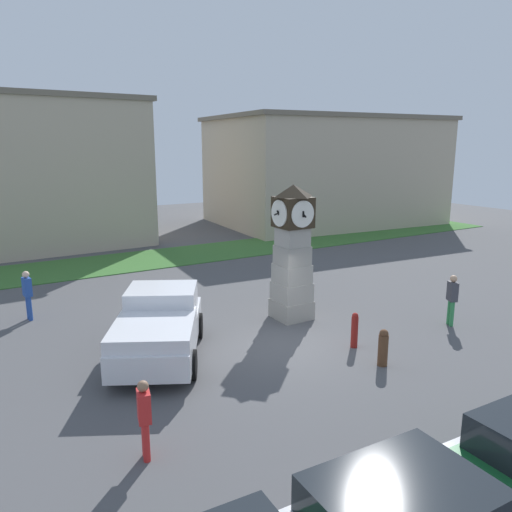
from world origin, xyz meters
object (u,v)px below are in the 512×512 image
at_px(clock_tower, 292,254).
at_px(pedestrian_crossing_lot, 452,297).
at_px(pickup_truck, 159,326).
at_px(bollard_near_tower, 383,347).
at_px(pedestrian_near_bench, 144,415).
at_px(pedestrian_by_cars, 27,292).
at_px(bollard_mid_row, 355,330).

distance_m(clock_tower, pedestrian_crossing_lot, 5.58).
relative_size(pickup_truck, pedestrian_crossing_lot, 2.99).
xyz_separation_m(clock_tower, bollard_near_tower, (-0.06, -4.53, -1.79)).
relative_size(pickup_truck, pedestrian_near_bench, 3.18).
bearing_deg(pedestrian_crossing_lot, pedestrian_by_cars, 147.09).
xyz_separation_m(bollard_mid_row, pedestrian_near_bench, (-7.23, -2.09, 0.39)).
relative_size(bollard_near_tower, bollard_mid_row, 0.97).
xyz_separation_m(bollard_mid_row, pedestrian_crossing_lot, (4.11, -0.23, 0.45)).
bearing_deg(clock_tower, pedestrian_by_cars, 150.42).
distance_m(bollard_mid_row, pedestrian_crossing_lot, 4.14).
height_order(bollard_near_tower, pedestrian_near_bench, pedestrian_near_bench).
xyz_separation_m(bollard_near_tower, pedestrian_near_bench, (-7.04, -0.71, 0.40)).
xyz_separation_m(clock_tower, pedestrian_by_cars, (-8.02, 4.55, -1.31)).
distance_m(bollard_mid_row, pedestrian_by_cars, 11.22).
bearing_deg(pedestrian_by_cars, bollard_mid_row, -43.40).
xyz_separation_m(bollard_near_tower, pedestrian_by_cars, (-7.96, 9.08, 0.48)).
height_order(clock_tower, pedestrian_by_cars, clock_tower).
relative_size(clock_tower, pedestrian_near_bench, 2.85).
xyz_separation_m(pickup_truck, pedestrian_crossing_lot, (9.41, -2.59, 0.08)).
xyz_separation_m(pickup_truck, pedestrian_by_cars, (-2.85, 5.33, 0.09)).
distance_m(pickup_truck, pedestrian_by_cars, 6.05).
bearing_deg(bollard_near_tower, clock_tower, 89.27).
bearing_deg(pedestrian_near_bench, pedestrian_by_cars, 95.36).
relative_size(pedestrian_crossing_lot, pedestrian_by_cars, 1.00).
distance_m(pickup_truck, pedestrian_near_bench, 4.86).
height_order(pickup_truck, pedestrian_crossing_lot, pickup_truck).
height_order(bollard_near_tower, pedestrian_crossing_lot, pedestrian_crossing_lot).
relative_size(clock_tower, bollard_mid_row, 4.28).
bearing_deg(bollard_mid_row, pedestrian_near_bench, -163.87).
height_order(pedestrian_near_bench, pedestrian_crossing_lot, pedestrian_crossing_lot).
height_order(bollard_mid_row, pedestrian_crossing_lot, pedestrian_crossing_lot).
bearing_deg(bollard_mid_row, pedestrian_crossing_lot, -3.16).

